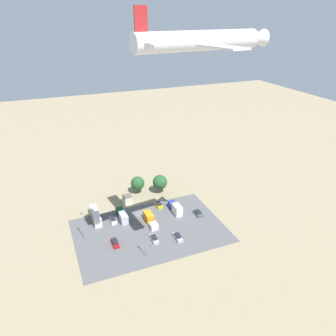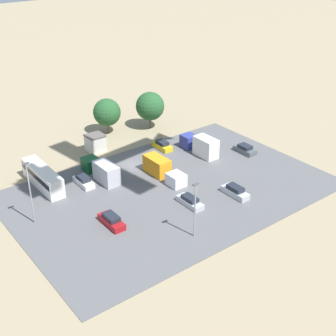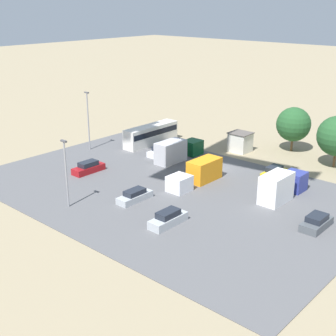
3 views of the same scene
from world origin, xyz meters
name	(u,v)px [view 3 (image 3 of 3)]	position (x,y,z in m)	size (l,w,h in m)	color
ground_plane	(217,169)	(0.00, 0.00, 0.00)	(400.00, 400.00, 0.00)	gray
parking_lot_surface	(167,189)	(0.00, 10.77, 0.04)	(49.02, 32.59, 0.08)	#565659
shed_building	(240,142)	(2.10, -9.23, 1.57)	(3.32, 3.14, 3.12)	silver
bus	(151,134)	(15.48, -2.49, 1.82)	(2.47, 10.83, 3.22)	silver
parked_car_0	(274,173)	(-8.05, -2.20, 0.73)	(1.83, 4.27, 1.57)	gold
parked_car_1	(316,223)	(-19.13, 8.32, 0.70)	(1.99, 4.30, 1.50)	#4C5156
parked_car_2	(160,151)	(10.16, 0.97, 0.72)	(1.74, 4.52, 1.53)	silver
parked_car_3	(88,168)	(12.53, 13.43, 0.75)	(1.78, 4.79, 1.60)	maroon
parked_car_4	(135,196)	(0.51, 16.09, 0.67)	(1.70, 4.75, 1.42)	#ADB2B7
parked_car_5	(168,219)	(-6.78, 18.23, 0.76)	(1.73, 4.79, 1.63)	#ADB2B7
parked_truck_0	(282,186)	(-12.38, 3.72, 1.70)	(2.46, 8.33, 3.54)	navy
parked_truck_1	(177,151)	(6.73, 0.98, 1.56)	(2.42, 9.02, 3.23)	#0C4723
parked_truck_2	(198,174)	(-1.54, 6.46, 1.41)	(2.47, 9.02, 2.90)	silver
tree_apron_mid	(294,124)	(-4.00, -14.97, 4.41)	(5.46, 5.46, 7.15)	brown
light_pole_lot_centre	(66,171)	(5.13, 22.49, 4.57)	(0.90, 0.28, 8.12)	gray
light_pole_lot_edge	(88,119)	(20.83, 6.38, 5.23)	(0.90, 0.28, 9.43)	gray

